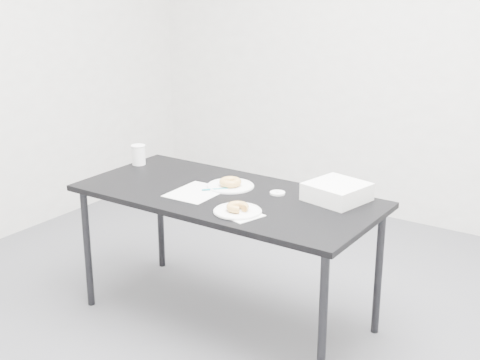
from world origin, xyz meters
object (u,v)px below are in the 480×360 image
Objects in this scene: plate_near at (238,211)px; donut_near at (238,207)px; donut_far at (230,182)px; pen at (215,189)px; plate_far at (230,186)px; bakery_box at (337,192)px; table at (227,204)px; scorecard at (196,192)px; coffee_cup at (139,155)px.

donut_near is (0.00, 0.00, 0.02)m from plate_near.
donut_near is at bearing 0.00° from plate_near.
donut_near and donut_far have the same top height.
pen is 0.34m from plate_near.
pen is at bearing -108.72° from donut_far.
plate_far is (-0.25, 0.30, -0.00)m from plate_near.
donut_far is 0.45× the size of bakery_box.
donut_near reaches higher than table.
donut_near is 0.52m from bakery_box.
plate_near is 2.13× the size of donut_near.
plate_far reaches higher than table.
plate_near is 0.39m from plate_far.
scorecard is 1.12× the size of bakery_box.
donut_far is (0.09, 0.17, 0.03)m from scorecard.
pen is (-0.08, 0.01, 0.06)m from table.
plate_near is 0.39m from donut_far.
coffee_cup is (-0.93, 0.34, 0.03)m from donut_near.
table is 6.82× the size of plate_near.
scorecard is 0.36m from donut_near.
scorecard is at bearing -152.41° from table.
pen reaches higher than scorecard.
table is at bearing -11.07° from coffee_cup.
table is at bearing -144.30° from bakery_box.
pen is (0.06, 0.08, 0.01)m from scorecard.
donut_near reaches higher than plate_far.
plate_near is at bearing -21.14° from scorecard.
scorecard is (-0.14, -0.07, 0.06)m from table.
plate_far is at bearing 26.91° from pen.
donut_far is at bearing 0.00° from plate_far.
bakery_box is at bearing 12.40° from plate_far.
bakery_box is (0.59, 0.22, 0.04)m from pen.
donut_far is at bearing 129.79° from plate_near.
bakery_box is at bearing 23.78° from table.
plate_near reaches higher than table.
coffee_cup is at bearing 160.02° from donut_near.
bakery_box is (0.31, 0.42, 0.04)m from plate_near.
coffee_cup reaches higher than bakery_box.
coffee_cup reaches higher than donut_far.
pen is at bearing -11.81° from coffee_cup.
bakery_box is (0.31, 0.42, 0.02)m from donut_near.
pen reaches higher than table.
table is at bearing 135.63° from donut_near.
table is 0.57m from bakery_box.
pen is 0.52× the size of bakery_box.
donut_far reaches higher than plate_near.
scorecard is at bearing 160.23° from plate_near.
pen is at bearing 144.15° from plate_near.
donut_near is at bearing -80.22° from pen.
bakery_box is at bearing 53.33° from plate_near.
plate_far is 0.02m from donut_far.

